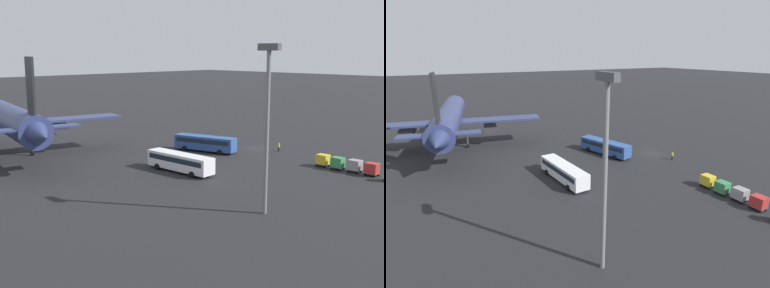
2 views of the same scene
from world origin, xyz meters
TOP-DOWN VIEW (x-y plane):
  - ground_plane at (0.00, 0.00)m, footprint 600.00×600.00m
  - airplane at (26.62, 37.91)m, footprint 48.27×41.28m
  - shuttle_bus_near at (4.57, 9.14)m, footprint 12.53×6.03m
  - shuttle_bus_far at (-3.86, 23.55)m, footprint 12.64×3.59m
  - worker_person at (-5.40, -1.07)m, footprint 0.38×0.38m
  - cargo_cart_red at (-26.49, 3.87)m, footprint 2.00×1.69m
  - cargo_cart_grey at (-23.62, 3.76)m, footprint 2.00×1.69m
  - cargo_cart_green at (-20.75, 4.00)m, footprint 2.00×1.69m
  - cargo_cart_yellow at (-17.88, 3.78)m, footprint 2.00×1.69m
  - light_pole at (-25.71, 30.02)m, footprint 2.80×0.70m

SIDE VIEW (x-z plane):
  - ground_plane at x=0.00m, z-range 0.00..0.00m
  - worker_person at x=-5.40m, z-range 0.00..1.74m
  - cargo_cart_red at x=-26.49m, z-range 0.16..2.22m
  - cargo_cart_grey at x=-23.62m, z-range 0.16..2.22m
  - cargo_cart_green at x=-20.75m, z-range 0.16..2.22m
  - cargo_cart_yellow at x=-17.88m, z-range 0.16..2.22m
  - shuttle_bus_far at x=-3.86m, z-range 0.31..3.33m
  - shuttle_bus_near at x=4.57m, z-range 0.32..3.35m
  - airplane at x=26.62m, z-range -2.27..16.05m
  - light_pole at x=-25.71m, z-range 2.06..22.01m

